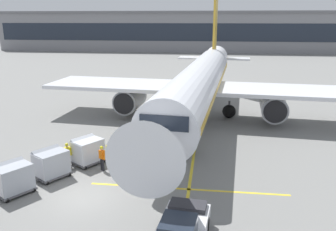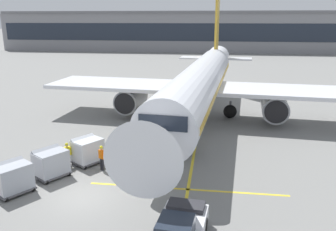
{
  "view_description": "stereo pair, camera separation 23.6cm",
  "coord_description": "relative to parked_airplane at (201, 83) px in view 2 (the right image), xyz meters",
  "views": [
    {
      "loc": [
        7.09,
        -17.25,
        9.93
      ],
      "look_at": [
        3.98,
        7.22,
        2.99
      ],
      "focal_mm": 37.12,
      "sensor_mm": 36.0,
      "label": 1
    },
    {
      "loc": [
        7.32,
        -17.22,
        9.93
      ],
      "look_at": [
        3.98,
        7.22,
        2.99
      ],
      "focal_mm": 37.12,
      "sensor_mm": 36.0,
      "label": 2
    }
  ],
  "objects": [
    {
      "name": "apron_guidance_line_lead_in",
      "position": [
        0.0,
        -0.73,
        -3.68
      ],
      "size": [
        0.2,
        110.0,
        0.01
      ],
      "color": "yellow",
      "rests_on": "ground"
    },
    {
      "name": "ground_crew_by_carts",
      "position": [
        -5.98,
        -13.51,
        -2.69
      ],
      "size": [
        0.48,
        0.42,
        1.74
      ],
      "color": "black",
      "rests_on": "ground"
    },
    {
      "name": "baggage_cart_second",
      "position": [
        -8.91,
        -14.96,
        -2.68
      ],
      "size": [
        2.43,
        2.72,
        1.91
      ],
      "color": "#515156",
      "rests_on": "ground"
    },
    {
      "name": "parked_airplane",
      "position": [
        0.0,
        0.0,
        0.0
      ],
      "size": [
        31.77,
        41.78,
        13.98
      ],
      "color": "silver",
      "rests_on": "ground"
    },
    {
      "name": "baggage_cart_lead",
      "position": [
        -7.36,
        -12.53,
        -2.68
      ],
      "size": [
        2.43,
        2.72,
        1.91
      ],
      "color": "#515156",
      "rests_on": "ground"
    },
    {
      "name": "ground_crew_by_loader",
      "position": [
        -8.5,
        -13.27,
        -2.69
      ],
      "size": [
        0.5,
        0.4,
        1.74
      ],
      "color": "black",
      "rests_on": "ground"
    },
    {
      "name": "ground_plane",
      "position": [
        -5.95,
        -17.16,
        -3.68
      ],
      "size": [
        600.0,
        600.0,
        0.0
      ],
      "primitive_type": "plane",
      "color": "slate"
    },
    {
      "name": "safety_cone_engine_keepout",
      "position": [
        -4.9,
        -0.21,
        -3.31
      ],
      "size": [
        0.69,
        0.69,
        0.77
      ],
      "color": "black",
      "rests_on": "ground"
    },
    {
      "name": "baggage_cart_third",
      "position": [
        -10.14,
        -17.27,
        -2.68
      ],
      "size": [
        2.43,
        2.72,
        1.91
      ],
      "color": "#515156",
      "rests_on": "ground"
    },
    {
      "name": "terminal_building",
      "position": [
        -13.38,
        77.38,
        2.25
      ],
      "size": [
        104.56,
        15.55,
        11.97
      ],
      "color": "gray",
      "rests_on": "ground"
    },
    {
      "name": "apron_guidance_line_stop_bar",
      "position": [
        -0.06,
        -15.51,
        -3.68
      ],
      "size": [
        12.0,
        0.2,
        0.01
      ],
      "color": "yellow",
      "rests_on": "ground"
    },
    {
      "name": "belt_loader",
      "position": [
        -4.73,
        -9.74,
        -2.82
      ],
      "size": [
        4.45,
        4.81,
        3.01
      ],
      "color": "gold",
      "rests_on": "ground"
    }
  ]
}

